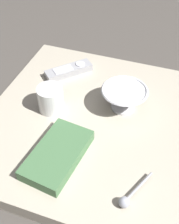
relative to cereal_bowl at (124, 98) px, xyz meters
The scene contains 7 objects.
ground_plane 0.13m from the cereal_bowl, 52.28° to the left, with size 6.00×6.00×0.00m, color #47423D.
table 0.12m from the cereal_bowl, 52.28° to the left, with size 0.66×0.66×0.05m.
cereal_bowl is the anchor object (origin of this frame).
coffee_mug 0.22m from the cereal_bowl, 20.35° to the left, with size 0.08×0.08×0.08m.
teaspoon 0.32m from the cereal_bowl, 105.91° to the left, with size 0.06×0.11×0.03m.
tv_remote_near 0.25m from the cereal_bowl, 25.39° to the right, with size 0.15×0.15×0.03m.
paperback_book 0.27m from the cereal_bowl, 65.17° to the left, with size 0.14×0.22×0.03m.
Camera 1 is at (-0.18, 0.58, 0.68)m, focal length 47.15 mm.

